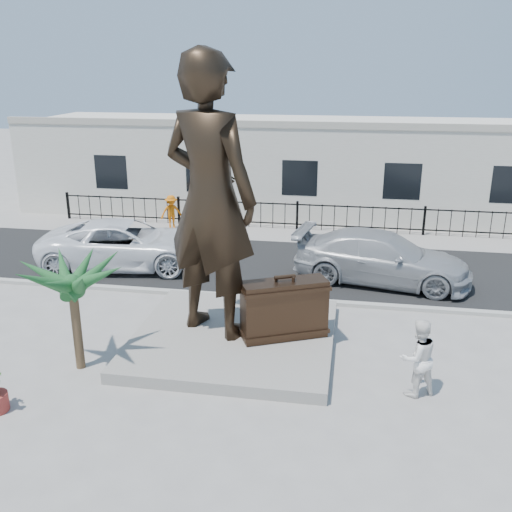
{
  "coord_description": "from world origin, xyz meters",
  "views": [
    {
      "loc": [
        2.4,
        -11.87,
        7.02
      ],
      "look_at": [
        0.0,
        2.0,
        2.3
      ],
      "focal_mm": 40.0,
      "sensor_mm": 36.0,
      "label": 1
    }
  ],
  "objects_px": {
    "car_white": "(126,244)",
    "tourist": "(418,358)",
    "suitcase": "(284,309)",
    "statue": "(210,198)"
  },
  "relations": [
    {
      "from": "statue",
      "to": "car_white",
      "type": "height_order",
      "value": "statue"
    },
    {
      "from": "statue",
      "to": "car_white",
      "type": "bearing_deg",
      "value": -26.34
    },
    {
      "from": "car_white",
      "to": "statue",
      "type": "bearing_deg",
      "value": -147.51
    },
    {
      "from": "suitcase",
      "to": "car_white",
      "type": "relative_size",
      "value": 0.36
    },
    {
      "from": "suitcase",
      "to": "car_white",
      "type": "distance_m",
      "value": 8.32
    },
    {
      "from": "statue",
      "to": "tourist",
      "type": "distance_m",
      "value": 6.2
    },
    {
      "from": "car_white",
      "to": "tourist",
      "type": "bearing_deg",
      "value": -134.92
    },
    {
      "from": "suitcase",
      "to": "statue",
      "type": "bearing_deg",
      "value": 151.35
    },
    {
      "from": "suitcase",
      "to": "tourist",
      "type": "distance_m",
      "value": 3.64
    },
    {
      "from": "suitcase",
      "to": "tourist",
      "type": "bearing_deg",
      "value": -53.76
    }
  ]
}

